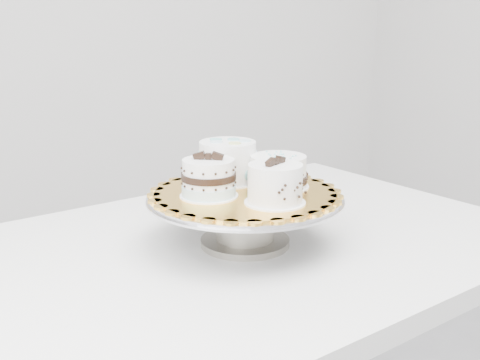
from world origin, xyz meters
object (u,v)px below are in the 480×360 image
table (235,284)px  cake_swirl (275,185)px  cake_stand (245,211)px  cake_ribbon (279,172)px  cake_board (245,193)px  cake_dots (228,161)px  cake_banded (209,179)px

table → cake_swirl: size_ratio=10.04×
cake_stand → table: bearing=122.3°
cake_swirl → cake_ribbon: cake_swirl is taller
cake_board → cake_swirl: bearing=-84.2°
cake_swirl → cake_dots: (-0.00, 0.17, 0.01)m
cake_board → cake_swirl: 0.09m
cake_board → cake_ribbon: (0.07, -0.00, 0.03)m
table → cake_banded: size_ratio=9.49×
cake_board → cake_stand: bearing=135.0°
cake_stand → cake_board: 0.03m
table → cake_stand: (0.01, -0.02, 0.15)m
cake_swirl → cake_banded: 0.12m
cake_swirl → cake_dots: cake_swirl is taller
cake_stand → cake_banded: 0.10m
cake_board → cake_swirl: (0.01, -0.09, 0.04)m
cake_dots → table: bearing=-117.3°
cake_swirl → cake_banded: (-0.08, 0.09, -0.00)m
cake_stand → cake_swirl: size_ratio=2.95×
cake_stand → cake_banded: cake_banded is taller
cake_banded → cake_ribbon: bearing=34.7°
cake_banded → cake_board: bearing=32.2°
cake_stand → cake_dots: cake_dots is taller
cake_stand → cake_swirl: cake_swirl is taller
cake_stand → cake_board: bearing=-45.0°
table → cake_stand: 0.15m
cake_banded → cake_ribbon: size_ratio=1.06×
table → cake_board: cake_board is taller
cake_board → cake_dots: cake_dots is taller
table → cake_ribbon: 0.23m
cake_dots → cake_ribbon: cake_dots is taller
cake_stand → cake_ribbon: size_ratio=2.97×
table → cake_swirl: bearing=-85.8°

